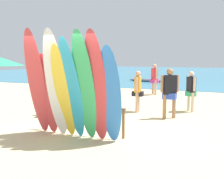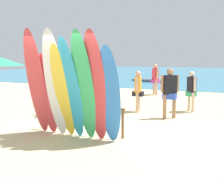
# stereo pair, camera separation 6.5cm
# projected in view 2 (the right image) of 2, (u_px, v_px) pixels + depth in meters

# --- Properties ---
(ground) EXTENTS (60.00, 60.00, 0.00)m
(ground) POSITION_uv_depth(u_px,v_px,m) (185.00, 86.00, 20.18)
(ground) COLOR #D3BC8C
(ocean_water) EXTENTS (60.00, 40.00, 0.02)m
(ocean_water) POSITION_uv_depth(u_px,v_px,m) (212.00, 73.00, 35.25)
(ocean_water) COLOR teal
(ocean_water) RESTS_ON ground
(surfboard_rack) EXTENTS (2.43, 0.07, 0.76)m
(surfboard_rack) POSITION_uv_depth(u_px,v_px,m) (82.00, 112.00, 7.50)
(surfboard_rack) COLOR brown
(surfboard_rack) RESTS_ON ground
(surfboard_red_0) EXTENTS (0.54, 0.67, 2.70)m
(surfboard_red_0) POSITION_uv_depth(u_px,v_px,m) (36.00, 82.00, 7.35)
(surfboard_red_0) COLOR #D13D42
(surfboard_red_0) RESTS_ON ground
(surfboard_red_1) EXTENTS (0.58, 0.53, 2.09)m
(surfboard_red_1) POSITION_uv_depth(u_px,v_px,m) (48.00, 94.00, 7.37)
(surfboard_red_1) COLOR #D13D42
(surfboard_red_1) RESTS_ON ground
(surfboard_white_2) EXTENTS (0.58, 0.70, 2.68)m
(surfboard_white_2) POSITION_uv_depth(u_px,v_px,m) (55.00, 84.00, 7.06)
(surfboard_white_2) COLOR white
(surfboard_white_2) RESTS_ON ground
(surfboard_yellow_3) EXTENTS (0.56, 0.75, 2.31)m
(surfboard_yellow_3) POSITION_uv_depth(u_px,v_px,m) (63.00, 92.00, 6.98)
(surfboard_yellow_3) COLOR yellow
(surfboard_yellow_3) RESTS_ON ground
(surfboard_teal_4) EXTENTS (0.57, 0.79, 2.47)m
(surfboard_teal_4) POSITION_uv_depth(u_px,v_px,m) (71.00, 89.00, 6.83)
(surfboard_teal_4) COLOR #289EC6
(surfboard_teal_4) RESTS_ON ground
(surfboard_green_5) EXTENTS (0.53, 0.75, 2.62)m
(surfboard_green_5) POSITION_uv_depth(u_px,v_px,m) (84.00, 87.00, 6.68)
(surfboard_green_5) COLOR #38B266
(surfboard_green_5) RESTS_ON ground
(surfboard_red_6) EXTENTS (0.54, 0.65, 2.61)m
(surfboard_red_6) POSITION_uv_depth(u_px,v_px,m) (96.00, 87.00, 6.60)
(surfboard_red_6) COLOR #D13D42
(surfboard_red_6) RESTS_ON ground
(surfboard_blue_7) EXTENTS (0.55, 0.56, 2.27)m
(surfboard_blue_7) POSITION_uv_depth(u_px,v_px,m) (109.00, 95.00, 6.53)
(surfboard_blue_7) COLOR #337AD1
(surfboard_blue_7) RESTS_ON ground
(beachgoer_midbeach) EXTENTS (0.39, 0.56, 1.50)m
(beachgoer_midbeach) POSITION_uv_depth(u_px,v_px,m) (138.00, 88.00, 10.44)
(beachgoer_midbeach) COLOR tan
(beachgoer_midbeach) RESTS_ON ground
(beachgoer_photographing) EXTENTS (0.39, 0.46, 1.48)m
(beachgoer_photographing) POSITION_uv_depth(u_px,v_px,m) (191.00, 88.00, 10.50)
(beachgoer_photographing) COLOR beige
(beachgoer_photographing) RESTS_ON ground
(beachgoer_strolling) EXTENTS (0.44, 0.49, 1.63)m
(beachgoer_strolling) POSITION_uv_depth(u_px,v_px,m) (155.00, 77.00, 15.24)
(beachgoer_strolling) COLOR tan
(beachgoer_strolling) RESTS_ON ground
(beachgoer_by_water) EXTENTS (0.61, 0.26, 1.61)m
(beachgoer_by_water) POSITION_uv_depth(u_px,v_px,m) (97.00, 86.00, 10.78)
(beachgoer_by_water) COLOR #9E704C
(beachgoer_by_water) RESTS_ON ground
(beachgoer_near_rack) EXTENTS (0.52, 0.41, 1.63)m
(beachgoer_near_rack) POSITION_uv_depth(u_px,v_px,m) (170.00, 90.00, 9.32)
(beachgoer_near_rack) COLOR #9E704C
(beachgoer_near_rack) RESTS_ON ground
(beach_chair_red) EXTENTS (0.62, 0.76, 0.82)m
(beach_chair_red) POSITION_uv_depth(u_px,v_px,m) (62.00, 98.00, 11.06)
(beach_chair_red) COLOR #B7B7BC
(beach_chair_red) RESTS_ON ground
(beach_chair_blue) EXTENTS (0.69, 0.86, 0.78)m
(beach_chair_blue) POSITION_uv_depth(u_px,v_px,m) (50.00, 103.00, 9.86)
(beach_chair_blue) COLOR #B7B7BC
(beach_chair_blue) RESTS_ON ground
(distant_boat) EXTENTS (3.23, 1.16, 0.25)m
(distant_boat) POSITION_uv_depth(u_px,v_px,m) (148.00, 80.00, 23.42)
(distant_boat) COLOR #4C515B
(distant_boat) RESTS_ON ground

